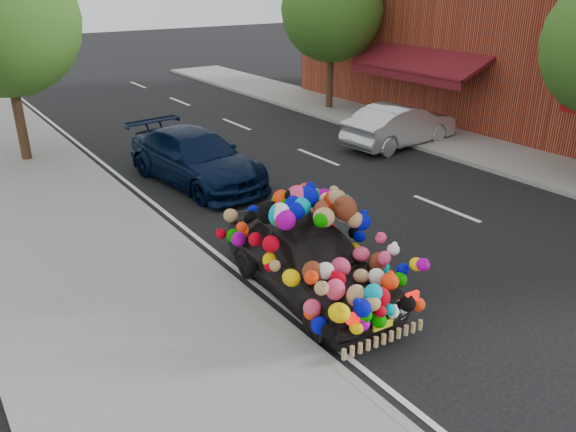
# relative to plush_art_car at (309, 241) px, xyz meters

# --- Properties ---
(ground) EXTENTS (100.00, 100.00, 0.00)m
(ground) POSITION_rel_plush_art_car_xyz_m (1.38, 1.23, -1.00)
(ground) COLOR black
(ground) RESTS_ON ground
(sidewalk) EXTENTS (4.00, 60.00, 0.12)m
(sidewalk) POSITION_rel_plush_art_car_xyz_m (-2.92, 1.23, -0.94)
(sidewalk) COLOR gray
(sidewalk) RESTS_ON ground
(kerb) EXTENTS (0.15, 60.00, 0.13)m
(kerb) POSITION_rel_plush_art_car_xyz_m (-0.97, 1.23, -0.94)
(kerb) COLOR gray
(kerb) RESTS_ON ground
(footpath_far) EXTENTS (3.00, 40.00, 0.12)m
(footpath_far) POSITION_rel_plush_art_car_xyz_m (9.58, 4.23, -0.94)
(footpath_far) COLOR gray
(footpath_far) RESTS_ON ground
(lane_markings) EXTENTS (6.00, 50.00, 0.01)m
(lane_markings) POSITION_rel_plush_art_car_xyz_m (4.98, 1.23, -1.00)
(lane_markings) COLOR silver
(lane_markings) RESTS_ON ground
(tree_near_sidewalk) EXTENTS (4.20, 4.20, 6.13)m
(tree_near_sidewalk) POSITION_rel_plush_art_car_xyz_m (-2.42, 10.73, 3.02)
(tree_near_sidewalk) COLOR #332114
(tree_near_sidewalk) RESTS_ON ground
(tree_far_b) EXTENTS (4.00, 4.00, 5.90)m
(tree_far_b) POSITION_rel_plush_art_car_xyz_m (9.38, 11.23, 2.89)
(tree_far_b) COLOR #332114
(tree_far_b) RESTS_ON ground
(plush_art_car) EXTENTS (2.22, 4.22, 1.98)m
(plush_art_car) POSITION_rel_plush_art_car_xyz_m (0.00, 0.00, 0.00)
(plush_art_car) COLOR black
(plush_art_car) RESTS_ON ground
(navy_sedan) EXTENTS (2.47, 4.92, 1.37)m
(navy_sedan) POSITION_rel_plush_art_car_xyz_m (0.93, 6.26, -0.32)
(navy_sedan) COLOR black
(navy_sedan) RESTS_ON ground
(silver_hatchback) EXTENTS (4.18, 1.71, 1.35)m
(silver_hatchback) POSITION_rel_plush_art_car_xyz_m (7.94, 5.76, -0.33)
(silver_hatchback) COLOR #A7A9AE
(silver_hatchback) RESTS_ON ground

